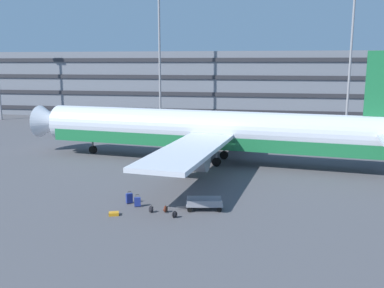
# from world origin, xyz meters

# --- Properties ---
(ground_plane) EXTENTS (600.00, 600.00, 0.00)m
(ground_plane) POSITION_xyz_m (0.00, 0.00, 0.00)
(ground_plane) COLOR #4C4C51
(terminal_structure) EXTENTS (174.52, 17.32, 12.40)m
(terminal_structure) POSITION_xyz_m (0.00, 43.60, 6.20)
(terminal_structure) COLOR slate
(terminal_structure) RESTS_ON ground_plane
(airliner) EXTENTS (42.63, 34.55, 11.41)m
(airliner) POSITION_xyz_m (-2.80, 1.12, 3.28)
(airliner) COLOR silver
(airliner) RESTS_ON ground_plane
(light_mast_left) EXTENTS (1.80, 0.50, 26.41)m
(light_mast_left) POSITION_xyz_m (-15.16, 27.65, 14.95)
(light_mast_left) COLOR gray
(light_mast_left) RESTS_ON ground_plane
(light_mast_center_left) EXTENTS (1.80, 0.50, 24.70)m
(light_mast_center_left) POSITION_xyz_m (15.27, 27.65, 14.08)
(light_mast_center_left) COLOR gray
(light_mast_center_left) RESTS_ON ground_plane
(suitcase_laid_flat) EXTENTS (0.80, 0.67, 0.22)m
(suitcase_laid_flat) POSITION_xyz_m (-7.23, -15.88, 0.11)
(suitcase_laid_flat) COLOR orange
(suitcase_laid_flat) RESTS_ON ground_plane
(suitcase_red) EXTENTS (0.50, 0.32, 0.91)m
(suitcase_red) POSITION_xyz_m (-6.15, -13.91, 0.38)
(suitcase_red) COLOR navy
(suitcase_red) RESTS_ON ground_plane
(suitcase_small) EXTENTS (0.53, 0.50, 0.95)m
(suitcase_small) POSITION_xyz_m (-6.98, -13.29, 0.41)
(suitcase_small) COLOR navy
(suitcase_small) RESTS_ON ground_plane
(backpack_silver) EXTENTS (0.41, 0.33, 0.53)m
(backpack_silver) POSITION_xyz_m (-4.86, -14.91, 0.23)
(backpack_silver) COLOR black
(backpack_silver) RESTS_ON ground_plane
(backpack_scuffed) EXTENTS (0.43, 0.38, 0.53)m
(backpack_scuffed) POSITION_xyz_m (-3.01, -15.59, 0.23)
(backpack_scuffed) COLOR black
(backpack_scuffed) RESTS_ON ground_plane
(backpack_black) EXTENTS (0.34, 0.37, 0.54)m
(backpack_black) POSITION_xyz_m (-3.87, -14.69, 0.24)
(backpack_black) COLOR #592619
(backpack_black) RESTS_ON ground_plane
(baggage_cart) EXTENTS (3.37, 1.75, 0.82)m
(baggage_cart) POSITION_xyz_m (-1.28, -13.61, 0.43)
(baggage_cart) COLOR gray
(baggage_cart) RESTS_ON ground_plane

